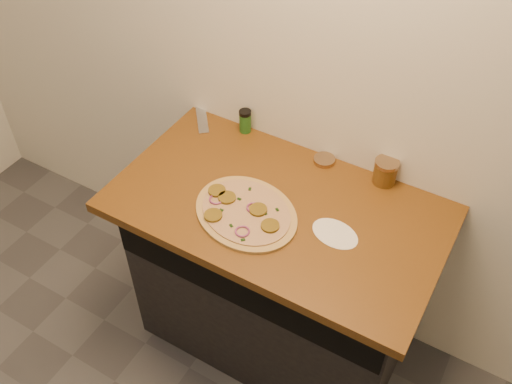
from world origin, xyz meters
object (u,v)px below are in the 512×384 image
Objects in this scene: salsa_jar at (385,171)px; pizza at (245,212)px; spice_shaker at (245,121)px; chefs_knife at (200,106)px.

pizza is at bearing -131.72° from salsa_jar.
spice_shaker reaches higher than salsa_jar.
spice_shaker is (-0.60, 0.00, 0.00)m from salsa_jar.
spice_shaker is (-0.24, 0.40, 0.04)m from pizza.
salsa_jar reaches higher than chefs_knife.
chefs_knife is 0.26m from spice_shaker.
salsa_jar is at bearing -2.97° from chefs_knife.
spice_shaker is at bearing 180.00° from salsa_jar.
pizza is at bearing -42.12° from chefs_knife.
chefs_knife is at bearing 137.88° from pizza.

